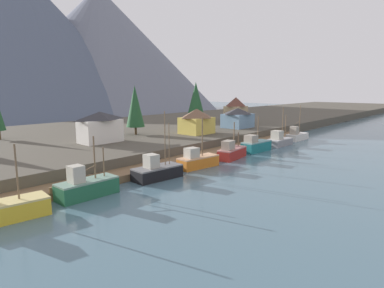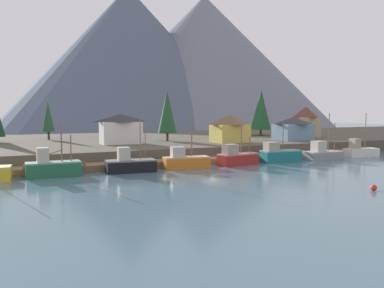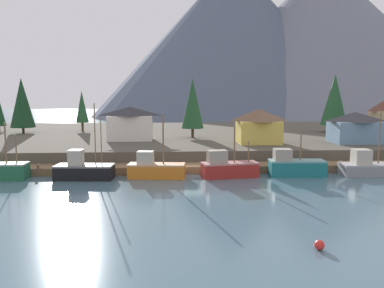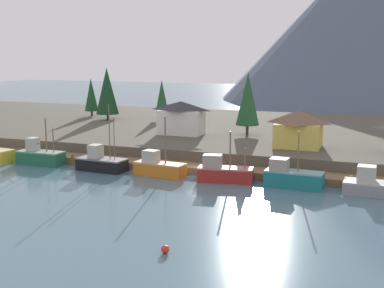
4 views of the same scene
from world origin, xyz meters
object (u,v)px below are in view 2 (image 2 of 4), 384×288
fishing_boat_white (360,151)px  house_blue (293,128)px  fishing_boat_black (130,164)px  fishing_boat_teal (279,155)px  conifer_near_right (48,117)px  conifer_near_left (261,110)px  conifer_back_left (167,112)px  house_yellow (230,128)px  fishing_boat_orange (185,161)px  fishing_boat_green (52,168)px  channel_buoy (374,188)px  fishing_boat_red (237,158)px  house_white (121,129)px  fishing_boat_grey (322,153)px  house_tan (306,121)px

fishing_boat_white → house_blue: bearing=111.8°
fishing_boat_black → fishing_boat_teal: (26.95, 0.27, 0.13)m
house_blue → conifer_near_right: 54.29m
conifer_near_left → conifer_back_left: size_ratio=1.11×
conifer_near_right → house_yellow: bearing=-35.7°
conifer_near_right → fishing_boat_teal: bearing=-47.9°
fishing_boat_orange → conifer_near_left: size_ratio=0.68×
fishing_boat_black → fishing_boat_orange: fishing_boat_black is taller
house_blue → conifer_near_right: (-48.66, 23.94, 2.56)m
fishing_boat_green → fishing_boat_orange: 19.61m
conifer_back_left → fishing_boat_black: bearing=-122.8°
fishing_boat_white → channel_buoy: (-25.66, -25.37, -0.73)m
fishing_boat_red → conifer_near_left: conifer_near_left is taller
fishing_boat_teal → house_blue: (14.30, 14.03, 3.80)m
house_blue → conifer_near_right: bearing=153.8°
conifer_back_left → fishing_boat_teal: bearing=-63.3°
fishing_boat_white → house_white: fishing_boat_white is taller
house_white → conifer_back_left: 12.00m
conifer_near_left → channel_buoy: (-24.26, -57.02, -8.91)m
fishing_boat_green → house_white: 25.17m
fishing_boat_grey → conifer_near_right: bearing=140.4°
fishing_boat_orange → house_yellow: fishing_boat_orange is taller
fishing_boat_black → fishing_boat_white: 46.41m
fishing_boat_green → channel_buoy: bearing=-39.1°
fishing_boat_black → house_blue: size_ratio=1.23×
fishing_boat_teal → conifer_near_right: (-34.36, 37.98, 6.36)m
fishing_boat_orange → house_blue: 35.53m
fishing_boat_orange → house_yellow: bearing=47.9°
fishing_boat_green → fishing_boat_grey: size_ratio=0.84×
fishing_boat_black → house_white: 21.13m
house_blue → fishing_boat_teal: bearing=-135.5°
house_tan → conifer_near_left: bearing=120.8°
fishing_boat_teal → conifer_near_right: bearing=135.3°
fishing_boat_red → house_blue: (23.09, 14.35, 3.84)m
house_white → house_blue: bearing=-9.1°
fishing_boat_green → conifer_near_left: conifer_near_left is taller
house_yellow → conifer_near_right: 40.46m
house_tan → house_blue: (-9.90, -7.41, -1.24)m
fishing_boat_teal → fishing_boat_grey: size_ratio=0.85×
house_blue → fishing_boat_green: bearing=-165.0°
conifer_near_right → conifer_back_left: size_ratio=0.79×
house_tan → channel_buoy: house_tan is taller
fishing_boat_grey → house_tan: size_ratio=1.13×
fishing_boat_red → channel_buoy: size_ratio=10.57×
conifer_near_left → house_blue: bearing=-102.0°
fishing_boat_black → fishing_boat_white: fishing_boat_black is taller
fishing_boat_green → fishing_boat_black: 10.71m
house_yellow → conifer_near_right: conifer_near_right is taller
fishing_boat_orange → conifer_back_left: 25.46m
house_yellow → conifer_near_right: size_ratio=0.82×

